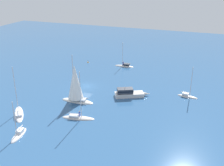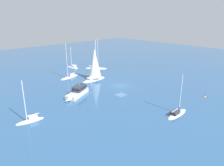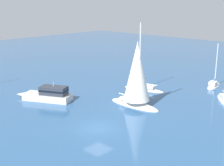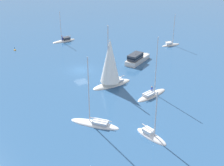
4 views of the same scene
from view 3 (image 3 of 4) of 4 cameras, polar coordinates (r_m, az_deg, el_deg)
ground_plane at (r=33.95m, az=-2.64°, el=-8.39°), size 160.00×160.00×0.00m
cabin_cruiser at (r=43.64m, az=-11.74°, el=-2.10°), size 8.21×5.19×2.65m
sloop_2 at (r=39.84m, az=4.57°, el=1.09°), size 7.66×3.50×11.44m
sailboat at (r=52.51m, az=18.33°, el=-0.43°), size 2.34×5.18×7.39m
yacht at (r=48.32m, az=5.95°, el=-1.03°), size 6.82×3.02×10.34m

